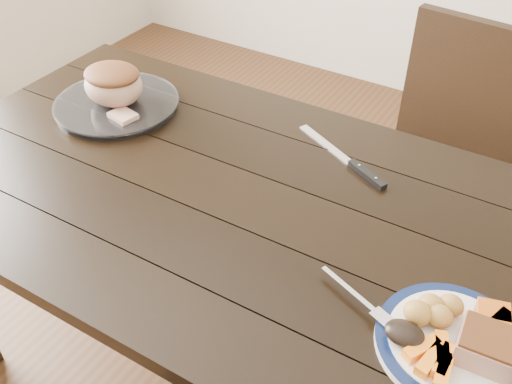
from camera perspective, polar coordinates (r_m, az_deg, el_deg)
The scene contains 15 objects.
ground at distance 1.89m, azimuth -1.84°, elevation -17.89°, with size 4.00×4.00×0.00m, color #472B16.
dining_table at distance 1.38m, azimuth -2.39°, elevation -3.02°, with size 1.61×0.92×0.75m.
chair_far at distance 1.92m, azimuth 18.25°, elevation 3.50°, with size 0.46×0.47×0.93m.
dinner_plate at distance 1.08m, azimuth 18.95°, elevation -14.19°, with size 0.26×0.26×0.02m, color white.
plate_rim at distance 1.07m, azimuth 19.05°, elevation -13.91°, with size 0.26×0.26×0.02m, color #0C183C.
serving_platter at distance 1.67m, azimuth -13.72°, elevation 8.42°, with size 0.34×0.34×0.02m, color white.
pork_slice at distance 1.05m, azimuth 22.41°, elevation -14.30°, with size 0.11×0.08×0.05m, color tan.
roasted_potatoes at distance 1.07m, azimuth 17.33°, elevation -11.22°, with size 0.09×0.09×0.04m.
carrot_batons at distance 1.02m, azimuth 17.55°, elevation -15.59°, with size 0.08×0.11×0.02m.
pumpkin_wedges at distance 1.09m, azimuth 23.18°, elevation -11.93°, with size 0.10×0.07×0.04m.
dark_mushroom at distance 1.03m, azimuth 14.64°, elevation -13.53°, with size 0.07×0.05×0.03m, color black.
fork at distance 1.08m, azimuth 10.51°, elevation -10.63°, with size 0.17×0.08×0.00m.
roast_joint at distance 1.64m, azimuth -14.06°, elevation 10.31°, with size 0.17×0.15×0.11m, color tan.
cut_slice at distance 1.58m, azimuth -13.15°, elevation 7.37°, with size 0.07×0.06×0.02m, color tan.
carving_knife at distance 1.41m, azimuth 9.99°, elevation 2.55°, with size 0.30×0.16×0.01m.
Camera 1 is at (0.58, -0.84, 1.59)m, focal length 40.00 mm.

